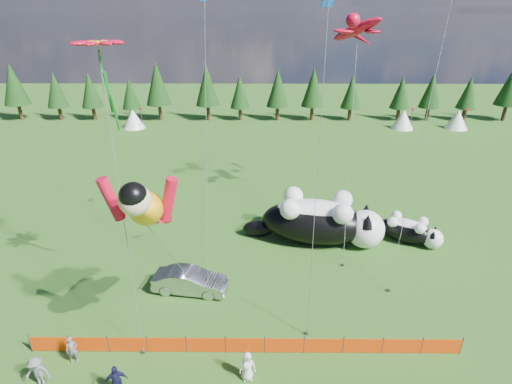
# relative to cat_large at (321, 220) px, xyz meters

# --- Properties ---
(ground) EXTENTS (160.00, 160.00, 0.00)m
(ground) POSITION_rel_cat_large_xyz_m (-5.32, -7.95, -1.82)
(ground) COLOR #163B0A
(ground) RESTS_ON ground
(safety_fence) EXTENTS (22.06, 0.06, 1.10)m
(safety_fence) POSITION_rel_cat_large_xyz_m (-5.32, -10.95, -1.32)
(safety_fence) COLOR #262626
(safety_fence) RESTS_ON ground
(tree_line) EXTENTS (90.00, 4.00, 8.00)m
(tree_line) POSITION_rel_cat_large_xyz_m (-5.32, 37.05, 2.18)
(tree_line) COLOR black
(tree_line) RESTS_ON ground
(festival_tents) EXTENTS (50.00, 3.20, 2.80)m
(festival_tents) POSITION_rel_cat_large_xyz_m (5.68, 32.05, -0.42)
(festival_tents) COLOR white
(festival_tents) RESTS_ON ground
(cat_large) EXTENTS (10.56, 5.08, 3.83)m
(cat_large) POSITION_rel_cat_large_xyz_m (0.00, 0.00, 0.00)
(cat_large) COLOR black
(cat_large) RESTS_ON ground
(cat_small) EXTENTS (5.06, 3.80, 2.01)m
(cat_small) POSITION_rel_cat_large_xyz_m (6.73, 0.06, -0.87)
(cat_small) COLOR black
(cat_small) RESTS_ON ground
(car) EXTENTS (4.77, 2.19, 1.51)m
(car) POSITION_rel_cat_large_xyz_m (-8.89, -6.02, -1.06)
(car) COLOR #AFAEB3
(car) RESTS_ON ground
(spectator_a) EXTENTS (0.66, 0.54, 1.56)m
(spectator_a) POSITION_rel_cat_large_xyz_m (-13.85, -11.59, -1.04)
(spectator_a) COLOR slate
(spectator_a) RESTS_ON ground
(spectator_c) EXTENTS (1.15, 0.86, 1.75)m
(spectator_c) POSITION_rel_cat_large_xyz_m (-11.03, -13.48, -0.94)
(spectator_c) COLOR #15163C
(spectator_c) RESTS_ON ground
(spectator_d) EXTENTS (1.14, 0.61, 1.75)m
(spectator_d) POSITION_rel_cat_large_xyz_m (-14.81, -13.04, -0.95)
(spectator_d) COLOR slate
(spectator_d) RESTS_ON ground
(spectator_e) EXTENTS (0.85, 0.63, 1.60)m
(spectator_e) POSITION_rel_cat_large_xyz_m (-5.15, -12.53, -1.02)
(spectator_e) COLOR silver
(spectator_e) RESTS_ON ground
(superhero_kite) EXTENTS (6.18, 8.90, 11.21)m
(superhero_kite) POSITION_rel_cat_large_xyz_m (-9.68, -10.36, 6.19)
(superhero_kite) COLOR #FFA70D
(superhero_kite) RESTS_ON ground
(gecko_kite) EXTENTS (6.63, 13.15, 17.42)m
(gecko_kite) POSITION_rel_cat_large_xyz_m (2.66, 6.14, 12.93)
(gecko_kite) COLOR red
(gecko_kite) RESTS_ON ground
(flower_kite) EXTENTS (2.68, 5.01, 15.10)m
(flower_kite) POSITION_rel_cat_large_xyz_m (-11.83, -7.42, 12.75)
(flower_kite) COLOR red
(flower_kite) RESTS_ON ground
(diamond_kite_a) EXTENTS (0.79, 5.79, 17.96)m
(diamond_kite_a) POSITION_rel_cat_large_xyz_m (-7.69, -1.75, 14.36)
(diamond_kite_a) COLOR blue
(diamond_kite_a) RESTS_ON ground
(diamond_kite_c) EXTENTS (1.03, 2.19, 17.28)m
(diamond_kite_c) POSITION_rel_cat_large_xyz_m (-1.77, -7.94, 13.87)
(diamond_kite_c) COLOR blue
(diamond_kite_c) RESTS_ON ground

